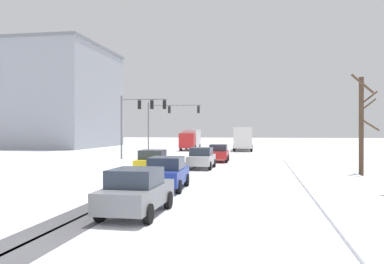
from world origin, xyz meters
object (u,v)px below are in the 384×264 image
object	(u,v)px
car_grey_fifth	(136,191)
bare_tree_sidewalk_mid	(362,123)
car_silver_second	(202,158)
bus_oncoming	(243,137)
box_truck_delivery	(190,139)
office_building_far_left_block	(25,98)
car_blue_fourth	(167,173)
car_yellow_cab_third	(153,162)
traffic_signal_far_left	(167,117)
traffic_signal_near_left	(139,113)
car_red_lead	(219,153)

from	to	relation	value
car_grey_fifth	bare_tree_sidewalk_mid	xyz separation A→B (m)	(10.75, 14.11, 2.61)
car_silver_second	car_grey_fifth	xyz separation A→B (m)	(0.21, -17.01, 0.00)
bus_oncoming	bare_tree_sidewalk_mid	bearing A→B (deg)	-74.22
box_truck_delivery	office_building_far_left_block	xyz separation A→B (m)	(-31.25, 6.75, 7.08)
car_blue_fourth	car_grey_fifth	xyz separation A→B (m)	(0.35, -6.04, 0.00)
car_silver_second	car_yellow_cab_third	xyz separation A→B (m)	(-2.71, -4.15, 0.00)
traffic_signal_far_left	bare_tree_sidewalk_mid	distance (m)	28.56
traffic_signal_far_left	box_truck_delivery	size ratio (longest dim) A/B	0.92
traffic_signal_near_left	car_yellow_cab_third	distance (m)	14.66
car_yellow_cab_third	office_building_far_left_block	bearing A→B (deg)	131.28
bus_oncoming	bare_tree_sidewalk_mid	distance (m)	33.37
car_grey_fifth	bus_oncoming	bearing A→B (deg)	87.91
car_blue_fourth	office_building_far_left_block	distance (m)	59.50
car_grey_fifth	office_building_far_left_block	world-z (taller)	office_building_far_left_block
car_blue_fourth	bare_tree_sidewalk_mid	world-z (taller)	bare_tree_sidewalk_mid
traffic_signal_far_left	bus_oncoming	world-z (taller)	traffic_signal_far_left
car_red_lead	car_yellow_cab_third	bearing A→B (deg)	-106.65
traffic_signal_far_left	car_blue_fourth	world-z (taller)	traffic_signal_far_left
traffic_signal_far_left	office_building_far_left_block	distance (m)	34.06
traffic_signal_far_left	car_grey_fifth	bearing A→B (deg)	-78.31
car_red_lead	traffic_signal_far_left	bearing A→B (deg)	122.83
car_red_lead	car_yellow_cab_third	distance (m)	11.55
bus_oncoming	car_blue_fourth	bearing A→B (deg)	-92.90
traffic_signal_near_left	car_yellow_cab_third	world-z (taller)	traffic_signal_near_left
box_truck_delivery	car_silver_second	bearing A→B (deg)	-78.32
car_blue_fourth	box_truck_delivery	bearing A→B (deg)	98.28
traffic_signal_near_left	box_truck_delivery	xyz separation A→B (m)	(1.91, 19.21, -3.11)
traffic_signal_far_left	car_silver_second	distance (m)	20.76
traffic_signal_near_left	car_silver_second	world-z (taller)	traffic_signal_near_left
car_silver_second	box_truck_delivery	distance (m)	28.86
car_yellow_cab_third	traffic_signal_near_left	bearing A→B (deg)	110.88
traffic_signal_far_left	car_red_lead	world-z (taller)	traffic_signal_far_left
car_red_lead	office_building_far_left_block	xyz separation A→B (m)	(-37.68, 28.08, 7.90)
car_silver_second	car_yellow_cab_third	distance (m)	4.96
traffic_signal_near_left	traffic_signal_far_left	size ratio (longest dim) A/B	0.95
traffic_signal_near_left	car_red_lead	xyz separation A→B (m)	(8.34, -2.13, -3.93)
traffic_signal_near_left	bare_tree_sidewalk_mid	size ratio (longest dim) A/B	0.99
car_yellow_cab_third	bus_oncoming	distance (m)	33.68
car_grey_fifth	bare_tree_sidewalk_mid	distance (m)	17.93
car_red_lead	box_truck_delivery	bearing A→B (deg)	106.78
traffic_signal_far_left	office_building_far_left_block	size ratio (longest dim) A/B	0.23
car_silver_second	car_grey_fifth	world-z (taller)	same
traffic_signal_near_left	bus_oncoming	bearing A→B (deg)	64.40
traffic_signal_far_left	car_silver_second	size ratio (longest dim) A/B	1.66
car_blue_fourth	traffic_signal_far_left	bearing A→B (deg)	103.33
box_truck_delivery	office_building_far_left_block	bearing A→B (deg)	167.82
car_grey_fifth	traffic_signal_far_left	bearing A→B (deg)	101.69
office_building_far_left_block	traffic_signal_far_left	bearing A→B (deg)	-28.09
car_blue_fourth	office_building_far_left_block	bearing A→B (deg)	128.80
car_silver_second	bus_oncoming	size ratio (longest dim) A/B	0.37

